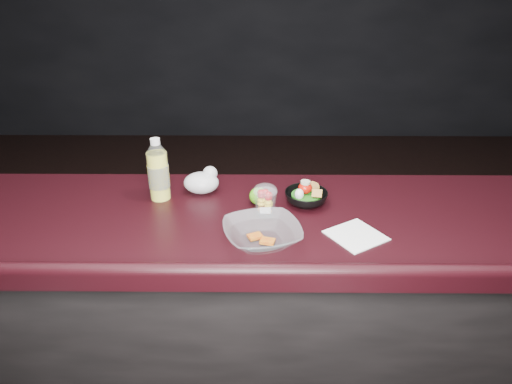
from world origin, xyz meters
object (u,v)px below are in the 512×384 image
(fruit_cup, at_px, (265,200))
(green_apple, at_px, (259,196))
(snack_bowl, at_px, (306,197))
(takeout_bowl, at_px, (262,234))
(lemonade_bottle, at_px, (158,174))

(fruit_cup, bearing_deg, green_apple, 105.14)
(snack_bowl, height_order, takeout_bowl, snack_bowl)
(lemonade_bottle, xyz_separation_m, takeout_bowl, (0.39, -0.31, -0.07))
(green_apple, xyz_separation_m, takeout_bowl, (0.01, -0.26, -0.00))
(lemonade_bottle, bearing_deg, fruit_cup, -18.19)
(lemonade_bottle, xyz_separation_m, fruit_cup, (0.40, -0.13, -0.04))
(green_apple, height_order, takeout_bowl, green_apple)
(snack_bowl, bearing_deg, takeout_bowl, -121.79)
(fruit_cup, distance_m, takeout_bowl, 0.18)
(snack_bowl, relative_size, takeout_bowl, 0.59)
(fruit_cup, xyz_separation_m, green_apple, (-0.02, 0.09, -0.03))
(fruit_cup, bearing_deg, lemonade_bottle, 161.81)
(lemonade_bottle, xyz_separation_m, snack_bowl, (0.55, -0.04, -0.07))
(lemonade_bottle, height_order, takeout_bowl, lemonade_bottle)
(takeout_bowl, bearing_deg, green_apple, 92.65)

